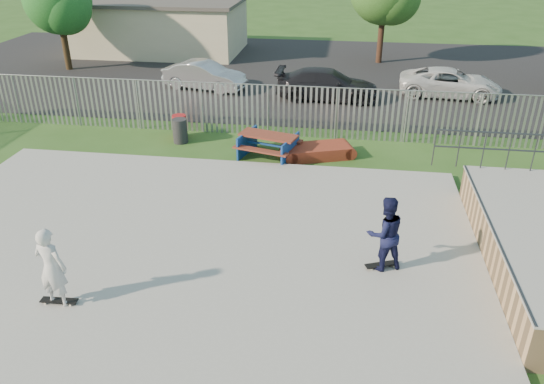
# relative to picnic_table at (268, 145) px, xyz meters

# --- Properties ---
(ground) EXTENTS (120.00, 120.00, 0.00)m
(ground) POSITION_rel_picnic_table_xyz_m (-1.34, -6.86, -0.43)
(ground) COLOR #2C511B
(ground) RESTS_ON ground
(concrete_slab) EXTENTS (15.00, 12.00, 0.15)m
(concrete_slab) POSITION_rel_picnic_table_xyz_m (-1.34, -6.86, -0.36)
(concrete_slab) COLOR #9D9E98
(concrete_slab) RESTS_ON ground
(fence) EXTENTS (26.04, 16.02, 2.00)m
(fence) POSITION_rel_picnic_table_xyz_m (-0.34, -2.27, 0.57)
(fence) COLOR gray
(fence) RESTS_ON ground
(picnic_table) EXTENTS (2.38, 2.13, 0.85)m
(picnic_table) POSITION_rel_picnic_table_xyz_m (0.00, 0.00, 0.00)
(picnic_table) COLOR maroon
(picnic_table) RESTS_ON ground
(funbox) EXTENTS (2.37, 1.73, 0.43)m
(funbox) POSITION_rel_picnic_table_xyz_m (1.73, 0.23, -0.22)
(funbox) COLOR maroon
(funbox) RESTS_ON ground
(trash_bin_red) EXTENTS (0.54, 0.54, 0.89)m
(trash_bin_red) POSITION_rel_picnic_table_xyz_m (-3.66, 1.41, 0.02)
(trash_bin_red) COLOR maroon
(trash_bin_red) RESTS_ON ground
(trash_bin_grey) EXTENTS (0.55, 0.55, 0.92)m
(trash_bin_grey) POSITION_rel_picnic_table_xyz_m (-3.49, 0.91, 0.03)
(trash_bin_grey) COLOR #262629
(trash_bin_grey) RESTS_ON ground
(parking_lot) EXTENTS (40.00, 18.00, 0.02)m
(parking_lot) POSITION_rel_picnic_table_xyz_m (-1.34, 12.14, -0.42)
(parking_lot) COLOR black
(parking_lot) RESTS_ON ground
(car_silver) EXTENTS (4.34, 2.34, 1.36)m
(car_silver) POSITION_rel_picnic_table_xyz_m (-4.40, 8.01, 0.27)
(car_silver) COLOR silver
(car_silver) RESTS_ON parking_lot
(car_dark) EXTENTS (4.84, 2.06, 1.39)m
(car_dark) POSITION_rel_picnic_table_xyz_m (1.71, 7.17, 0.29)
(car_dark) COLOR black
(car_dark) RESTS_ON parking_lot
(car_white) EXTENTS (4.87, 2.59, 1.30)m
(car_white) POSITION_rel_picnic_table_xyz_m (7.44, 8.48, 0.24)
(car_white) COLOR silver
(car_white) RESTS_ON parking_lot
(building) EXTENTS (10.40, 6.40, 3.20)m
(building) POSITION_rel_picnic_table_xyz_m (-9.34, 16.14, 1.18)
(building) COLOR beige
(building) RESTS_ON ground
(tree_left) EXTENTS (3.58, 3.58, 5.53)m
(tree_left) POSITION_rel_picnic_table_xyz_m (-13.05, 10.83, 3.29)
(tree_left) COLOR #3A2A17
(tree_left) RESTS_ON ground
(skateboard_a) EXTENTS (0.82, 0.48, 0.08)m
(skateboard_a) POSITION_rel_picnic_table_xyz_m (3.69, -6.51, -0.24)
(skateboard_a) COLOR black
(skateboard_a) RESTS_ON concrete_slab
(skateboard_b) EXTENTS (0.81, 0.24, 0.08)m
(skateboard_b) POSITION_rel_picnic_table_xyz_m (-3.21, -8.86, -0.24)
(skateboard_b) COLOR black
(skateboard_b) RESTS_ON concrete_slab
(skater_navy) EXTENTS (1.09, 0.98, 1.84)m
(skater_navy) POSITION_rel_picnic_table_xyz_m (3.69, -6.51, 0.64)
(skater_navy) COLOR #121539
(skater_navy) RESTS_ON concrete_slab
(skater_white) EXTENTS (0.72, 0.52, 1.84)m
(skater_white) POSITION_rel_picnic_table_xyz_m (-3.21, -8.86, 0.64)
(skater_white) COLOR silver
(skater_white) RESTS_ON concrete_slab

